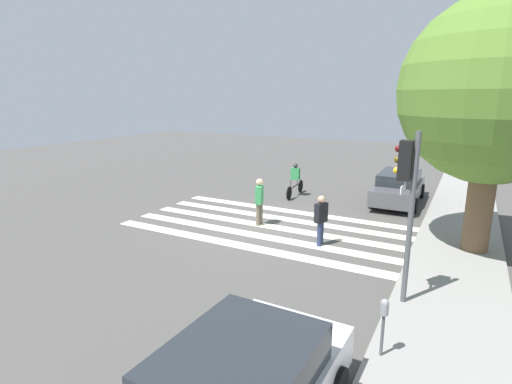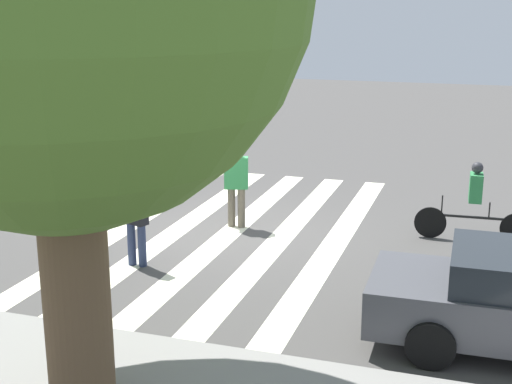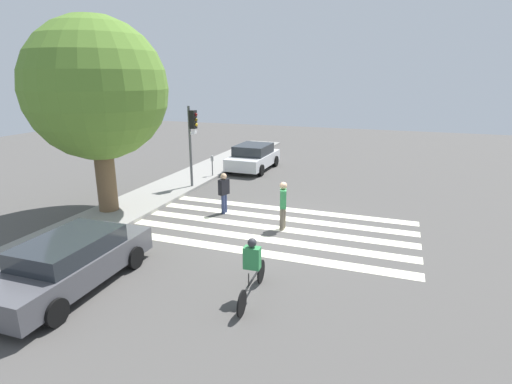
% 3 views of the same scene
% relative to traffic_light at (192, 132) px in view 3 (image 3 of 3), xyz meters
% --- Properties ---
extents(ground_plane, '(60.00, 60.00, 0.00)m').
position_rel_traffic_light_xyz_m(ground_plane, '(-3.71, -5.16, -2.78)').
color(ground_plane, '#4C4947').
extents(sidewalk_curb, '(36.00, 2.50, 0.14)m').
position_rel_traffic_light_xyz_m(sidewalk_curb, '(-3.71, 1.09, -2.71)').
color(sidewalk_curb, gray).
rests_on(sidewalk_curb, ground_plane).
extents(crosswalk_stripes, '(4.85, 10.00, 0.01)m').
position_rel_traffic_light_xyz_m(crosswalk_stripes, '(-3.71, -5.16, -2.78)').
color(crosswalk_stripes, '#F2EDCC').
rests_on(crosswalk_stripes, ground_plane).
extents(traffic_light, '(0.60, 0.50, 3.97)m').
position_rel_traffic_light_xyz_m(traffic_light, '(0.00, 0.00, 0.00)').
color(traffic_light, '#515456').
rests_on(traffic_light, ground_plane).
extents(parking_meter, '(0.15, 0.15, 1.24)m').
position_rel_traffic_light_xyz_m(parking_meter, '(2.22, 0.09, -1.85)').
color(parking_meter, '#515456').
rests_on(parking_meter, ground_plane).
extents(street_tree, '(5.22, 5.22, 7.43)m').
position_rel_traffic_light_xyz_m(street_tree, '(-4.33, 1.53, 2.01)').
color(street_tree, brown).
rests_on(street_tree, ground_plane).
extents(pedestrian_child_with_backpack, '(0.50, 0.34, 1.64)m').
position_rel_traffic_light_xyz_m(pedestrian_child_with_backpack, '(-2.79, -2.82, -1.86)').
color(pedestrian_child_with_backpack, navy).
rests_on(pedestrian_child_with_backpack, ground_plane).
extents(pedestrian_adult_blue_shirt, '(0.52, 0.34, 1.75)m').
position_rel_traffic_light_xyz_m(pedestrian_adult_blue_shirt, '(-3.70, -5.51, -1.79)').
color(pedestrian_adult_blue_shirt, '#6B6051').
rests_on(pedestrian_adult_blue_shirt, ground_plane).
extents(cyclist_near_curb, '(2.25, 0.41, 1.58)m').
position_rel_traffic_light_xyz_m(cyclist_near_curb, '(-8.41, -6.07, -1.92)').
color(cyclist_near_curb, black).
rests_on(cyclist_near_curb, ground_plane).
extents(car_parked_silver_sedan, '(4.70, 1.96, 1.38)m').
position_rel_traffic_light_xyz_m(car_parked_silver_sedan, '(-9.48, -1.53, -2.06)').
color(car_parked_silver_sedan, '#4C4C51').
rests_on(car_parked_silver_sedan, ground_plane).
extents(car_parked_dark_suv, '(4.22, 2.15, 1.48)m').
position_rel_traffic_light_xyz_m(car_parked_dark_suv, '(4.88, -1.27, -2.03)').
color(car_parked_dark_suv, silver).
rests_on(car_parked_dark_suv, ground_plane).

